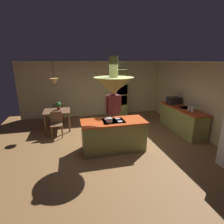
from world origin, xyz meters
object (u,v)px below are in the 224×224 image
(cooking_pot_on_cooktop, at_px, (109,120))
(dining_table, at_px, (57,113))
(cup_on_table, at_px, (61,111))
(oven_tower, at_px, (119,93))
(canister_sugar, at_px, (189,108))
(kitchen_island, at_px, (113,135))
(person_at_island, at_px, (113,111))
(chair_facing_island, at_px, (57,122))
(microwave_on_counter, at_px, (174,100))
(canister_flour, at_px, (193,109))
(chair_by_back_wall, at_px, (58,112))
(potted_plant_on_table, at_px, (59,105))

(cooking_pot_on_cooktop, bearing_deg, dining_table, 124.63)
(dining_table, xyz_separation_m, cup_on_table, (0.17, -0.22, 0.15))
(oven_tower, bearing_deg, canister_sugar, -58.12)
(kitchen_island, xyz_separation_m, cup_on_table, (-1.53, 1.88, 0.35))
(person_at_island, height_order, chair_facing_island, person_at_island)
(person_at_island, xyz_separation_m, microwave_on_counter, (2.68, 0.76, 0.03))
(person_at_island, height_order, cooking_pot_on_cooktop, person_at_island)
(canister_flour, relative_size, microwave_on_counter, 0.36)
(chair_facing_island, bearing_deg, chair_by_back_wall, 90.00)
(kitchen_island, bearing_deg, canister_flour, 5.34)
(kitchen_island, xyz_separation_m, canister_sugar, (2.84, 0.45, 0.53))
(oven_tower, bearing_deg, cooking_pot_on_cooktop, -110.48)
(canister_flour, relative_size, cooking_pot_on_cooktop, 0.92)
(oven_tower, distance_m, dining_table, 3.06)
(chair_facing_island, bearing_deg, dining_table, 90.00)
(cup_on_table, bearing_deg, kitchen_island, -50.81)
(potted_plant_on_table, height_order, canister_flour, canister_flour)
(oven_tower, xyz_separation_m, dining_table, (-2.80, -1.14, -0.44))
(dining_table, height_order, canister_sugar, canister_sugar)
(kitchen_island, height_order, potted_plant_on_table, potted_plant_on_table)
(cup_on_table, xyz_separation_m, canister_flour, (4.37, -1.61, 0.19))
(person_at_island, relative_size, canister_flour, 10.60)
(potted_plant_on_table, relative_size, cooking_pot_on_cooktop, 1.67)
(chair_by_back_wall, distance_m, cooking_pot_on_cooktop, 3.32)
(chair_facing_island, height_order, potted_plant_on_table, potted_plant_on_table)
(dining_table, height_order, chair_facing_island, chair_facing_island)
(canister_flour, xyz_separation_m, cooking_pot_on_cooktop, (-3.00, -0.40, -0.00))
(potted_plant_on_table, height_order, microwave_on_counter, microwave_on_counter)
(cup_on_table, bearing_deg, potted_plant_on_table, 107.74)
(oven_tower, relative_size, cup_on_table, 24.37)
(chair_facing_island, relative_size, cooking_pot_on_cooktop, 4.83)
(oven_tower, distance_m, chair_facing_island, 3.39)
(chair_by_back_wall, bearing_deg, oven_tower, -170.41)
(cup_on_table, bearing_deg, person_at_island, -35.22)
(dining_table, height_order, cup_on_table, cup_on_table)
(person_at_island, xyz_separation_m, cooking_pot_on_cooktop, (-0.32, -0.81, -0.03))
(chair_facing_island, relative_size, chair_by_back_wall, 1.00)
(canister_flour, distance_m, microwave_on_counter, 1.18)
(oven_tower, height_order, canister_flour, oven_tower)
(potted_plant_on_table, relative_size, canister_sugar, 1.95)
(kitchen_island, xyz_separation_m, person_at_island, (0.16, 0.68, 0.56))
(dining_table, distance_m, microwave_on_counter, 4.60)
(chair_by_back_wall, xyz_separation_m, microwave_on_counter, (4.54, -1.33, 0.55))
(kitchen_island, bearing_deg, canister_sugar, 8.92)
(kitchen_island, height_order, chair_by_back_wall, kitchen_island)
(dining_table, relative_size, chair_by_back_wall, 1.11)
(cup_on_table, bearing_deg, chair_facing_island, -110.99)
(person_at_island, bearing_deg, dining_table, 142.71)
(cup_on_table, height_order, cooking_pot_on_cooktop, cooking_pot_on_cooktop)
(person_at_island, distance_m, cooking_pot_on_cooktop, 0.87)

